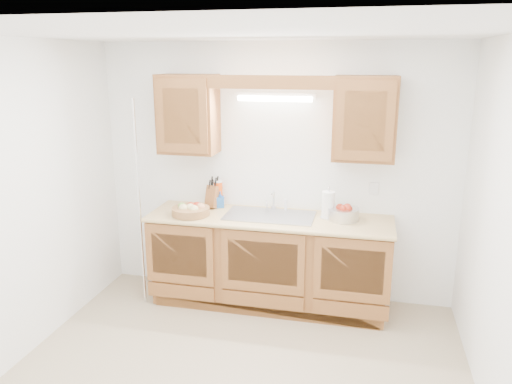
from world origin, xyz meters
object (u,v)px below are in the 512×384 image
(knife_block, at_px, (213,196))
(apple_bowl, at_px, (343,213))
(paper_towel, at_px, (328,205))
(fruit_basket, at_px, (191,210))

(knife_block, height_order, apple_bowl, knife_block)
(knife_block, height_order, paper_towel, knife_block)
(paper_towel, bearing_deg, apple_bowl, -6.52)
(fruit_basket, relative_size, apple_bowl, 1.08)
(knife_block, relative_size, paper_towel, 1.06)
(apple_bowl, bearing_deg, paper_towel, 173.48)
(knife_block, xyz_separation_m, paper_towel, (1.15, -0.10, 0.01))
(fruit_basket, distance_m, paper_towel, 1.30)
(fruit_basket, xyz_separation_m, knife_block, (0.13, 0.30, 0.06))
(paper_towel, bearing_deg, knife_block, 174.88)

